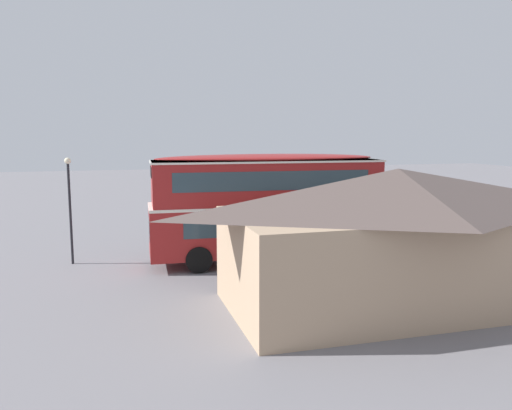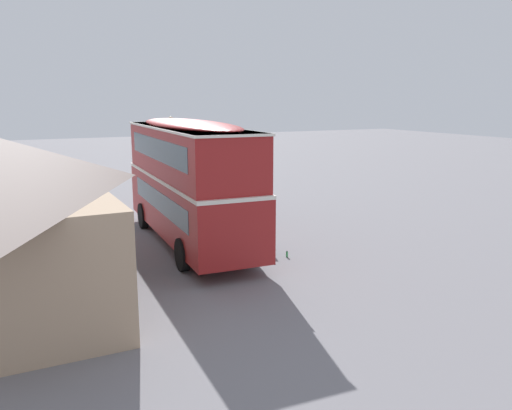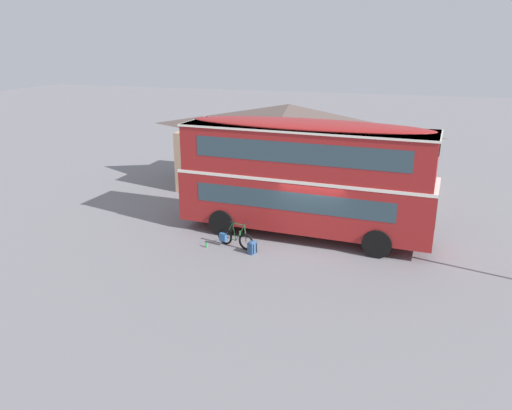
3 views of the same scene
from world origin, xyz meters
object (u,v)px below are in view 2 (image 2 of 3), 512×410
object	(u,v)px
double_decker_bus	(189,176)
water_bottle_green_metal	(287,254)
touring_bicycle	(265,241)
street_lamp	(172,150)
backpack_on_ground	(263,238)

from	to	relation	value
double_decker_bus	water_bottle_green_metal	xyz separation A→B (m)	(-3.33, -2.45, -2.54)
touring_bicycle	street_lamp	world-z (taller)	street_lamp
touring_bicycle	backpack_on_ground	size ratio (longest dim) A/B	3.23
touring_bicycle	water_bottle_green_metal	distance (m)	1.11
touring_bicycle	street_lamp	size ratio (longest dim) A/B	0.35
backpack_on_ground	water_bottle_green_metal	world-z (taller)	backpack_on_ground
backpack_on_ground	street_lamp	xyz separation A→B (m)	(9.74, 0.49, 2.61)
water_bottle_green_metal	double_decker_bus	bearing A→B (deg)	36.43
street_lamp	double_decker_bus	bearing A→B (deg)	166.73
touring_bicycle	street_lamp	distance (m)	10.92
double_decker_bus	backpack_on_ground	world-z (taller)	double_decker_bus
double_decker_bus	water_bottle_green_metal	world-z (taller)	double_decker_bus
water_bottle_green_metal	street_lamp	distance (m)	11.97
double_decker_bus	street_lamp	distance (m)	8.54
backpack_on_ground	water_bottle_green_metal	xyz separation A→B (m)	(-1.89, -0.00, -0.16)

